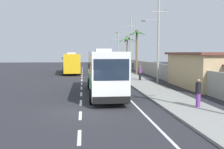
# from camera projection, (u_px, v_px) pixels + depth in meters

# --- Properties ---
(ground_plane) EXTENTS (160.00, 160.00, 0.00)m
(ground_plane) POSITION_uv_depth(u_px,v_px,m) (81.00, 111.00, 15.72)
(ground_plane) COLOR #28282D
(sidewalk_kerb) EXTENTS (3.20, 90.00, 0.14)m
(sidewalk_kerb) POSITION_uv_depth(u_px,v_px,m) (148.00, 87.00, 26.38)
(sidewalk_kerb) COLOR gray
(sidewalk_kerb) RESTS_ON ground
(lane_markings) EXTENTS (3.83, 71.00, 0.01)m
(lane_markings) POSITION_uv_depth(u_px,v_px,m) (101.00, 83.00, 30.37)
(lane_markings) COLOR white
(lane_markings) RESTS_ON ground
(boundary_wall) EXTENTS (0.24, 60.00, 2.07)m
(boundary_wall) POSITION_uv_depth(u_px,v_px,m) (171.00, 74.00, 30.68)
(boundary_wall) COLOR #9E998E
(boundary_wall) RESTS_ON ground
(coach_bus_foreground) EXTENTS (2.91, 11.66, 3.89)m
(coach_bus_foreground) POSITION_uv_depth(u_px,v_px,m) (104.00, 71.00, 21.69)
(coach_bus_foreground) COLOR white
(coach_bus_foreground) RESTS_ON ground
(coach_bus_far_lane) EXTENTS (3.56, 10.84, 3.58)m
(coach_bus_far_lane) POSITION_uv_depth(u_px,v_px,m) (71.00, 63.00, 43.42)
(coach_bus_far_lane) COLOR gold
(coach_bus_far_lane) RESTS_ON ground
(motorcycle_beside_bus) EXTENTS (0.56, 1.96, 1.65)m
(motorcycle_beside_bus) POSITION_uv_depth(u_px,v_px,m) (113.00, 76.00, 31.72)
(motorcycle_beside_bus) COLOR black
(motorcycle_beside_bus) RESTS_ON ground
(pedestrian_near_kerb) EXTENTS (0.36, 0.36, 1.81)m
(pedestrian_near_kerb) POSITION_uv_depth(u_px,v_px,m) (129.00, 70.00, 36.48)
(pedestrian_near_kerb) COLOR navy
(pedestrian_near_kerb) RESTS_ON sidewalk_kerb
(pedestrian_midwalk) EXTENTS (0.36, 0.36, 1.78)m
(pedestrian_midwalk) POSITION_uv_depth(u_px,v_px,m) (198.00, 92.00, 16.09)
(pedestrian_midwalk) COLOR #75388E
(pedestrian_midwalk) RESTS_ON sidewalk_kerb
(pedestrian_far_walk) EXTENTS (0.36, 0.36, 1.79)m
(pedestrian_far_walk) POSITION_uv_depth(u_px,v_px,m) (140.00, 73.00, 31.80)
(pedestrian_far_walk) COLOR black
(pedestrian_far_walk) RESTS_ON sidewalk_kerb
(utility_pole_mid) EXTENTS (3.03, 0.24, 9.53)m
(utility_pole_mid) POSITION_uv_depth(u_px,v_px,m) (158.00, 40.00, 29.63)
(utility_pole_mid) COLOR #9E9E99
(utility_pole_mid) RESTS_ON ground
(utility_pole_far) EXTENTS (3.73, 0.24, 9.91)m
(utility_pole_far) POSITION_uv_depth(u_px,v_px,m) (130.00, 43.00, 46.49)
(utility_pole_far) COLOR #9E9E99
(utility_pole_far) RESTS_ON ground
(utility_pole_distant) EXTENTS (3.19, 0.24, 9.19)m
(utility_pole_distant) POSITION_uv_depth(u_px,v_px,m) (118.00, 47.00, 63.41)
(utility_pole_distant) COLOR #9E9E99
(utility_pole_distant) RESTS_ON ground
(palm_nearest) EXTENTS (3.87, 3.98, 7.14)m
(palm_nearest) POSITION_uv_depth(u_px,v_px,m) (127.00, 46.00, 55.62)
(palm_nearest) COLOR brown
(palm_nearest) RESTS_ON ground
(palm_second) EXTENTS (2.57, 2.68, 7.12)m
(palm_second) POSITION_uv_depth(u_px,v_px,m) (137.00, 45.00, 40.20)
(palm_second) COLOR brown
(palm_second) RESTS_ON ground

